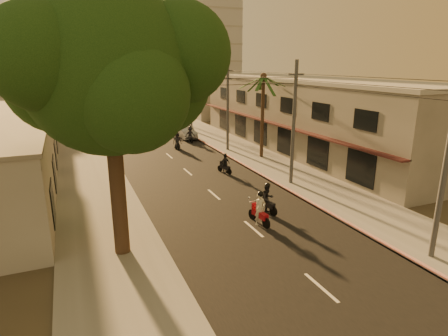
{
  "coord_description": "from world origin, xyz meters",
  "views": [
    {
      "loc": [
        -8.77,
        -14.71,
        8.82
      ],
      "look_at": [
        0.43,
        7.21,
        2.08
      ],
      "focal_mm": 30.0,
      "sensor_mm": 36.0,
      "label": 1
    }
  ],
  "objects": [
    {
      "name": "sidewalk_right",
      "position": [
        7.5,
        20.0,
        0.06
      ],
      "size": [
        5.0,
        140.0,
        0.12
      ],
      "primitive_type": "cube",
      "color": "slate",
      "rests_on": "ground"
    },
    {
      "name": "road",
      "position": [
        0.0,
        20.0,
        0.01
      ],
      "size": [
        10.0,
        140.0,
        0.02
      ],
      "primitive_type": "cube",
      "color": "black",
      "rests_on": "ground"
    },
    {
      "name": "scooter_mid_a",
      "position": [
        1.81,
        3.77,
        0.87
      ],
      "size": [
        1.13,
        1.93,
        1.92
      ],
      "rotation": [
        0.0,
        0.0,
        0.19
      ],
      "color": "black",
      "rests_on": "ground"
    },
    {
      "name": "scooter_red",
      "position": [
        0.61,
        2.45,
        0.87
      ],
      "size": [
        0.84,
        2.02,
        1.99
      ],
      "rotation": [
        0.0,
        0.0,
        0.11
      ],
      "color": "black",
      "rests_on": "ground"
    },
    {
      "name": "palm_tree",
      "position": [
        8.0,
        16.0,
        7.15
      ],
      "size": [
        5.0,
        5.0,
        8.2
      ],
      "color": "black",
      "rests_on": "ground"
    },
    {
      "name": "broadleaf_tree",
      "position": [
        -6.61,
        2.14,
        8.48
      ],
      "size": [
        9.6,
        8.7,
        12.1
      ],
      "color": "black",
      "rests_on": "ground"
    },
    {
      "name": "shophouse_row",
      "position": [
        13.95,
        18.0,
        3.65
      ],
      "size": [
        8.8,
        34.2,
        7.3
      ],
      "color": "gray",
      "rests_on": "ground"
    },
    {
      "name": "utility_poles",
      "position": [
        6.2,
        20.0,
        6.54
      ],
      "size": [
        1.2,
        48.26,
        9.0
      ],
      "color": "#38383A",
      "rests_on": "ground"
    },
    {
      "name": "filler_left_near",
      "position": [
        -14.0,
        34.0,
        2.2
      ],
      "size": [
        8.0,
        14.0,
        4.4
      ],
      "primitive_type": "cube",
      "color": "#A29D92",
      "rests_on": "ground"
    },
    {
      "name": "scooter_far_c",
      "position": [
        2.55,
        32.45,
        0.9
      ],
      "size": [
        1.25,
        1.97,
        2.0
      ],
      "rotation": [
        0.0,
        0.0,
        0.29
      ],
      "color": "black",
      "rests_on": "ground"
    },
    {
      "name": "scooter_far_b",
      "position": [
        3.91,
        25.46,
        0.87
      ],
      "size": [
        1.25,
        1.93,
        1.9
      ],
      "rotation": [
        0.0,
        0.0,
        -0.07
      ],
      "color": "black",
      "rests_on": "ground"
    },
    {
      "name": "filler_right",
      "position": [
        14.0,
        45.0,
        3.0
      ],
      "size": [
        8.0,
        14.0,
        6.0
      ],
      "primitive_type": "cube",
      "color": "#A29D92",
      "rests_on": "ground"
    },
    {
      "name": "scooter_far_a",
      "position": [
        1.57,
        22.62,
        0.84
      ],
      "size": [
        1.06,
        1.88,
        1.86
      ],
      "rotation": [
        0.0,
        0.0,
        -0.18
      ],
      "color": "black",
      "rests_on": "ground"
    },
    {
      "name": "curb_stripe",
      "position": [
        5.1,
        15.0,
        0.1
      ],
      "size": [
        0.2,
        60.0,
        0.2
      ],
      "primitive_type": "cube",
      "color": "red",
      "rests_on": "ground"
    },
    {
      "name": "parked_car",
      "position": [
        4.13,
        27.93,
        0.75
      ],
      "size": [
        1.69,
        4.6,
        1.5
      ],
      "primitive_type": "imported",
      "rotation": [
        0.0,
        0.0,
        0.01
      ],
      "color": "#96999E",
      "rests_on": "ground"
    },
    {
      "name": "filler_left_far",
      "position": [
        -14.0,
        52.0,
        3.5
      ],
      "size": [
        8.0,
        14.0,
        7.0
      ],
      "primitive_type": "cube",
      "color": "#A29D92",
      "rests_on": "ground"
    },
    {
      "name": "ground",
      "position": [
        0.0,
        0.0,
        0.0
      ],
      "size": [
        160.0,
        160.0,
        0.0
      ],
      "primitive_type": "plane",
      "color": "#383023",
      "rests_on": "ground"
    },
    {
      "name": "sidewalk_left",
      "position": [
        -7.5,
        20.0,
        0.06
      ],
      "size": [
        5.0,
        140.0,
        0.12
      ],
      "primitive_type": "cube",
      "color": "slate",
      "rests_on": "ground"
    },
    {
      "name": "scooter_mid_b",
      "position": [
        2.74,
        12.49,
        0.77
      ],
      "size": [
        1.15,
        1.66,
        1.68
      ],
      "rotation": [
        0.0,
        0.0,
        0.3
      ],
      "color": "black",
      "rests_on": "ground"
    },
    {
      "name": "distant_tower",
      "position": [
        16.0,
        56.0,
        14.0
      ],
      "size": [
        12.1,
        12.1,
        28.0
      ],
      "color": "#B7B5B2",
      "rests_on": "ground"
    }
  ]
}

